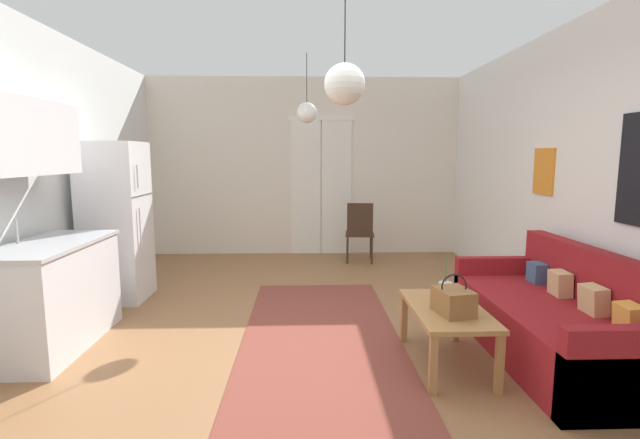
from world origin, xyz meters
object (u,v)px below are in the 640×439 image
Objects in this scene: bamboo_vase at (445,292)px; pendant_lamp_far at (307,113)px; accent_chair at (360,230)px; couch at (558,323)px; handbag at (453,301)px; pendant_lamp_near at (344,84)px; coffee_table at (446,315)px; refrigerator at (116,222)px.

pendant_lamp_far is (-1.05, 2.35, 1.58)m from bamboo_vase.
accent_chair is (-0.27, 3.30, -0.04)m from bamboo_vase.
handbag is (-0.93, -0.25, 0.27)m from couch.
accent_chair is 0.97× the size of pendant_lamp_near.
pendant_lamp_far reaches higher than bamboo_vase.
coffee_table is at bearing 100.07° from accent_chair.
coffee_table is (-0.93, -0.11, 0.11)m from couch.
accent_chair is (-0.25, 3.54, -0.05)m from handbag.
pendant_lamp_near is (-0.83, -0.29, 1.47)m from handbag.
pendant_lamp_far is at bearing 129.97° from couch.
pendant_lamp_far is at bearing 18.60° from refrigerator.
pendant_lamp_far is at bearing 56.05° from accent_chair.
couch is 1.12× the size of refrigerator.
couch is 5.07× the size of bamboo_vase.
bamboo_vase is 0.22× the size of refrigerator.
accent_chair reaches higher than bamboo_vase.
handbag is at bearing -90.59° from coffee_table.
accent_chair is at bearing 94.61° from bamboo_vase.
bamboo_vase is 1.18× the size of handbag.
refrigerator is at bearing 136.91° from pendant_lamp_near.
handbag is 3.20m from pendant_lamp_far.
handbag is at bearing -30.94° from refrigerator.
refrigerator is 3.38m from pendant_lamp_near.
coffee_table is at bearing 89.41° from handbag.
bamboo_vase is 0.46× the size of pendant_lamp_far.
pendant_lamp_near is at bearing 87.29° from accent_chair.
pendant_lamp_far is (-0.79, -0.95, 1.62)m from accent_chair.
pendant_lamp_near is (-1.75, -0.53, 1.74)m from couch.
handbag is at bearing 99.88° from accent_chair.
bamboo_vase is (0.01, 0.10, 0.15)m from coffee_table.
pendant_lamp_near is 1.11× the size of pendant_lamp_far.
pendant_lamp_far is at bearing 112.98° from coffee_table.
pendant_lamp_far reaches higher than couch.
coffee_table is at bearing -67.02° from pendant_lamp_far.
couch is at bearing 16.86° from pendant_lamp_near.
pendant_lamp_near reaches higher than handbag.
couch is 0.95m from bamboo_vase.
couch is at bearing -21.92° from refrigerator.
bamboo_vase is at bearing -27.50° from refrigerator.
accent_chair is 2.03m from pendant_lamp_far.
coffee_table is 1.07× the size of accent_chair.
pendant_lamp_near is at bearing -160.91° from handbag.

